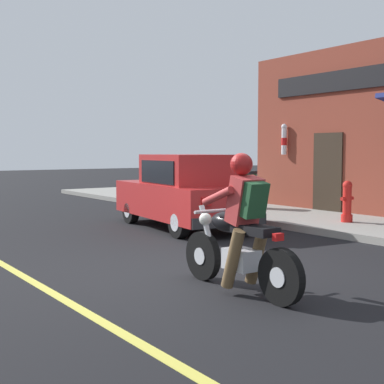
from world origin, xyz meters
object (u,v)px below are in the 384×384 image
(car_hatchback, at_px, (185,192))
(trash_bin, at_px, (247,189))
(fire_hydrant, at_px, (347,202))
(motorcycle_with_rider, at_px, (240,234))

(car_hatchback, xyz_separation_m, trash_bin, (2.95, 1.35, -0.13))
(fire_hydrant, height_order, trash_bin, trash_bin)
(motorcycle_with_rider, distance_m, car_hatchback, 5.25)
(fire_hydrant, distance_m, trash_bin, 3.42)
(fire_hydrant, xyz_separation_m, trash_bin, (0.19, 3.42, 0.06))
(motorcycle_with_rider, xyz_separation_m, trash_bin, (5.41, 5.98, -0.04))
(motorcycle_with_rider, distance_m, trash_bin, 8.06)
(motorcycle_with_rider, relative_size, trash_bin, 2.06)
(motorcycle_with_rider, height_order, car_hatchback, motorcycle_with_rider)
(motorcycle_with_rider, bearing_deg, fire_hydrant, 26.21)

